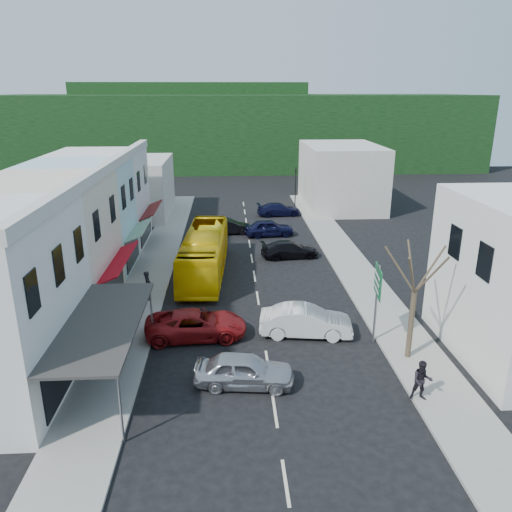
{
  "coord_description": "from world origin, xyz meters",
  "views": [
    {
      "loc": [
        -1.8,
        -25.69,
        12.81
      ],
      "look_at": [
        0.0,
        6.0,
        2.2
      ],
      "focal_mm": 35.0,
      "sensor_mm": 36.0,
      "label": 1
    }
  ],
  "objects": [
    {
      "name": "direction_sign",
      "position": [
        5.8,
        -2.27,
        2.17
      ],
      "size": [
        0.72,
        2.01,
        4.35
      ],
      "primitive_type": null,
      "rotation": [
        0.0,
        0.0,
        -0.13
      ],
      "color": "#145F32",
      "rests_on": "ground"
    },
    {
      "name": "bus",
      "position": [
        -3.58,
        8.66,
        1.55
      ],
      "size": [
        3.13,
        11.72,
        3.1
      ],
      "primitive_type": "imported",
      "rotation": [
        0.0,
        0.0,
        -0.05
      ],
      "color": "yellow",
      "rests_on": "ground"
    },
    {
      "name": "car_black_near",
      "position": [
        3.06,
        12.07,
        0.7
      ],
      "size": [
        4.67,
        2.32,
        1.4
      ],
      "primitive_type": "imported",
      "rotation": [
        0.0,
        0.0,
        1.68
      ],
      "color": "black",
      "rests_on": "ground"
    },
    {
      "name": "distant_block_right",
      "position": [
        11.0,
        30.0,
        3.5
      ],
      "size": [
        8.0,
        12.0,
        7.0
      ],
      "primitive_type": "cube",
      "color": "#B7B2A8",
      "rests_on": "ground"
    },
    {
      "name": "sidewalk_right",
      "position": [
        7.5,
        10.0,
        0.07
      ],
      "size": [
        3.0,
        52.0,
        0.15
      ],
      "primitive_type": "cube",
      "color": "gray",
      "rests_on": "ground"
    },
    {
      "name": "hillside",
      "position": [
        -1.45,
        65.09,
        6.73
      ],
      "size": [
        80.0,
        26.0,
        14.0
      ],
      "color": "black",
      "rests_on": "ground"
    },
    {
      "name": "ground",
      "position": [
        0.0,
        0.0,
        0.0
      ],
      "size": [
        120.0,
        120.0,
        0.0
      ],
      "primitive_type": "plane",
      "color": "black",
      "rests_on": "ground"
    },
    {
      "name": "distant_block_left",
      "position": [
        -12.0,
        27.0,
        3.0
      ],
      "size": [
        8.0,
        10.0,
        6.0
      ],
      "primitive_type": "cube",
      "color": "#B7B2A8",
      "rests_on": "ground"
    },
    {
      "name": "street_tree",
      "position": [
        7.02,
        -4.11,
        3.59
      ],
      "size": [
        2.44,
        2.44,
        7.19
      ],
      "primitive_type": null,
      "rotation": [
        0.0,
        0.0,
        0.04
      ],
      "color": "#392D1F",
      "rests_on": "ground"
    },
    {
      "name": "shopfront_row",
      "position": [
        -12.49,
        5.0,
        4.0
      ],
      "size": [
        8.25,
        30.0,
        8.0
      ],
      "color": "silver",
      "rests_on": "ground"
    },
    {
      "name": "car_white",
      "position": [
        2.31,
        -1.26,
        0.7
      ],
      "size": [
        4.59,
        2.35,
        1.4
      ],
      "primitive_type": "imported",
      "rotation": [
        0.0,
        0.0,
        1.44
      ],
      "color": "silver",
      "rests_on": "ground"
    },
    {
      "name": "sidewalk_left",
      "position": [
        -7.5,
        10.0,
        0.07
      ],
      "size": [
        3.0,
        52.0,
        0.15
      ],
      "primitive_type": "cube",
      "color": "gray",
      "rests_on": "ground"
    },
    {
      "name": "traffic_signal",
      "position": [
        5.83,
        29.91,
        2.3
      ],
      "size": [
        1.01,
        1.19,
        4.59
      ],
      "primitive_type": null,
      "rotation": [
        0.0,
        0.0,
        2.82
      ],
      "color": "black",
      "rests_on": "ground"
    },
    {
      "name": "car_navy_mid",
      "position": [
        1.92,
        18.33,
        0.7
      ],
      "size": [
        4.57,
        2.26,
        1.4
      ],
      "primitive_type": "imported",
      "rotation": [
        0.0,
        0.0,
        1.68
      ],
      "color": "black",
      "rests_on": "ground"
    },
    {
      "name": "car_silver",
      "position": [
        -1.21,
        -5.96,
        0.7
      ],
      "size": [
        4.57,
        2.26,
        1.4
      ],
      "primitive_type": "imported",
      "rotation": [
        0.0,
        0.0,
        1.46
      ],
      "color": "#B7B6BC",
      "rests_on": "ground"
    },
    {
      "name": "car_navy_far",
      "position": [
        3.59,
        26.12,
        0.7
      ],
      "size": [
        4.66,
        2.28,
        1.4
      ],
      "primitive_type": "imported",
      "rotation": [
        0.0,
        0.0,
        1.67
      ],
      "color": "black",
      "rests_on": "ground"
    },
    {
      "name": "pedestrian_left",
      "position": [
        -6.96,
        3.89,
        1.0
      ],
      "size": [
        0.5,
        0.66,
        1.7
      ],
      "primitive_type": "imported",
      "rotation": [
        0.0,
        0.0,
        1.74
      ],
      "color": "black",
      "rests_on": "sidewalk_left"
    },
    {
      "name": "pedestrian_right",
      "position": [
        6.3,
        -7.7,
        1.0
      ],
      "size": [
        0.75,
        0.53,
        1.7
      ],
      "primitive_type": "imported",
      "rotation": [
        0.0,
        0.0,
        -0.14
      ],
      "color": "black",
      "rests_on": "sidewalk_right"
    },
    {
      "name": "car_red",
      "position": [
        -3.64,
        -1.16,
        0.7
      ],
      "size": [
        4.7,
        2.15,
        1.4
      ],
      "primitive_type": "imported",
      "rotation": [
        0.0,
        0.0,
        1.62
      ],
      "color": "maroon",
      "rests_on": "ground"
    },
    {
      "name": "car_black_far",
      "position": [
        -1.73,
        19.27,
        0.7
      ],
      "size": [
        4.49,
        2.02,
        1.4
      ],
      "primitive_type": "imported",
      "rotation": [
        0.0,
        0.0,
        1.62
      ],
      "color": "black",
      "rests_on": "ground"
    }
  ]
}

